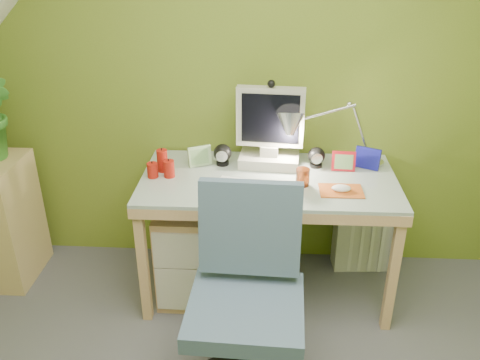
# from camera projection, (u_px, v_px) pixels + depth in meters

# --- Properties ---
(wall_back) EXTENTS (3.20, 0.01, 2.40)m
(wall_back) POSITION_uv_depth(u_px,v_px,m) (246.00, 80.00, 2.94)
(wall_back) COLOR olive
(wall_back) RESTS_ON floor
(desk) EXTENTS (1.41, 0.71, 0.75)m
(desk) POSITION_uv_depth(u_px,v_px,m) (267.00, 235.00, 2.97)
(desk) COLOR tan
(desk) RESTS_ON floor
(monitor) EXTENTS (0.37, 0.23, 0.49)m
(monitor) POSITION_uv_depth(u_px,v_px,m) (270.00, 124.00, 2.85)
(monitor) COLOR #B6B5A4
(monitor) RESTS_ON desk
(speaker_left) EXTENTS (0.11, 0.11, 0.13)m
(speaker_left) POSITION_uv_depth(u_px,v_px,m) (223.00, 154.00, 2.93)
(speaker_left) COLOR black
(speaker_left) RESTS_ON desk
(speaker_right) EXTENTS (0.12, 0.12, 0.12)m
(speaker_right) POSITION_uv_depth(u_px,v_px,m) (316.00, 157.00, 2.91)
(speaker_right) COLOR black
(speaker_right) RESTS_ON desk
(keyboard) EXTENTS (0.42, 0.22, 0.02)m
(keyboard) POSITION_uv_depth(u_px,v_px,m) (253.00, 187.00, 2.68)
(keyboard) COLOR silver
(keyboard) RESTS_ON desk
(mousepad) EXTENTS (0.23, 0.16, 0.01)m
(mousepad) POSITION_uv_depth(u_px,v_px,m) (341.00, 191.00, 2.66)
(mousepad) COLOR #B3511C
(mousepad) RESTS_ON desk
(mouse) EXTENTS (0.11, 0.07, 0.03)m
(mouse) POSITION_uv_depth(u_px,v_px,m) (341.00, 188.00, 2.65)
(mouse) COLOR white
(mouse) RESTS_ON mousepad
(amber_tumbler) EXTENTS (0.08, 0.08, 0.09)m
(amber_tumbler) POSITION_uv_depth(u_px,v_px,m) (303.00, 177.00, 2.70)
(amber_tumbler) COLOR #9A3D16
(amber_tumbler) RESTS_ON desk
(candle_cluster) EXTENTS (0.19, 0.17, 0.13)m
(candle_cluster) POSITION_uv_depth(u_px,v_px,m) (161.00, 164.00, 2.82)
(candle_cluster) COLOR #AE1A0F
(candle_cluster) RESTS_ON desk
(photo_frame_red) EXTENTS (0.13, 0.03, 0.11)m
(photo_frame_red) POSITION_uv_depth(u_px,v_px,m) (344.00, 161.00, 2.86)
(photo_frame_red) COLOR red
(photo_frame_red) RESTS_ON desk
(photo_frame_blue) EXTENTS (0.14, 0.08, 0.12)m
(photo_frame_blue) POSITION_uv_depth(u_px,v_px,m) (368.00, 158.00, 2.89)
(photo_frame_blue) COLOR navy
(photo_frame_blue) RESTS_ON desk
(photo_frame_green) EXTENTS (0.13, 0.08, 0.12)m
(photo_frame_green) POSITION_uv_depth(u_px,v_px,m) (200.00, 156.00, 2.92)
(photo_frame_green) COLOR #93B67D
(photo_frame_green) RESTS_ON desk
(desk_lamp) EXTENTS (0.53, 0.23, 0.57)m
(desk_lamp) POSITION_uv_depth(u_px,v_px,m) (351.00, 119.00, 2.81)
(desk_lamp) COLOR silver
(desk_lamp) RESTS_ON desk
(side_ledge) EXTENTS (0.29, 0.45, 0.78)m
(side_ledge) POSITION_uv_depth(u_px,v_px,m) (6.00, 221.00, 3.09)
(side_ledge) COLOR tan
(side_ledge) RESTS_ON floor
(task_chair) EXTENTS (0.59, 0.59, 1.03)m
(task_chair) POSITION_uv_depth(u_px,v_px,m) (246.00, 306.00, 2.21)
(task_chair) COLOR #465C73
(task_chair) RESTS_ON floor
(radiator) EXTENTS (0.38, 0.17, 0.37)m
(radiator) POSITION_uv_depth(u_px,v_px,m) (363.00, 241.00, 3.26)
(radiator) COLOR silver
(radiator) RESTS_ON floor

